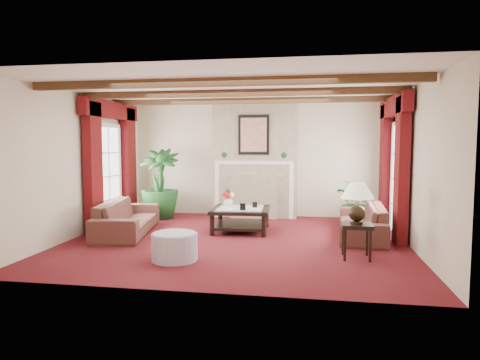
% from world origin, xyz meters
% --- Properties ---
extents(floor, '(6.00, 6.00, 0.00)m').
position_xyz_m(floor, '(0.00, 0.00, 0.00)').
color(floor, '#470C10').
rests_on(floor, ground).
extents(ceiling, '(6.00, 6.00, 0.00)m').
position_xyz_m(ceiling, '(0.00, 0.00, 2.70)').
color(ceiling, white).
rests_on(ceiling, floor).
extents(back_wall, '(6.00, 0.02, 2.70)m').
position_xyz_m(back_wall, '(0.00, 2.75, 1.35)').
color(back_wall, beige).
rests_on(back_wall, ground).
extents(left_wall, '(0.02, 5.50, 2.70)m').
position_xyz_m(left_wall, '(-3.00, 0.00, 1.35)').
color(left_wall, beige).
rests_on(left_wall, ground).
extents(right_wall, '(0.02, 5.50, 2.70)m').
position_xyz_m(right_wall, '(3.00, 0.00, 1.35)').
color(right_wall, beige).
rests_on(right_wall, ground).
extents(ceiling_beams, '(6.00, 3.00, 0.12)m').
position_xyz_m(ceiling_beams, '(0.00, 0.00, 2.64)').
color(ceiling_beams, '#321C0F').
rests_on(ceiling_beams, ceiling).
extents(fireplace, '(2.00, 0.52, 2.70)m').
position_xyz_m(fireplace, '(0.00, 2.55, 2.70)').
color(fireplace, tan).
rests_on(fireplace, ground).
extents(french_door_left, '(0.10, 1.10, 2.16)m').
position_xyz_m(french_door_left, '(-2.97, 1.00, 2.13)').
color(french_door_left, white).
rests_on(french_door_left, ground).
extents(french_door_right, '(0.10, 1.10, 2.16)m').
position_xyz_m(french_door_right, '(2.97, 1.00, 2.13)').
color(french_door_right, white).
rests_on(french_door_right, ground).
extents(curtains_left, '(0.20, 2.40, 2.55)m').
position_xyz_m(curtains_left, '(-2.86, 1.00, 2.55)').
color(curtains_left, '#440A09').
rests_on(curtains_left, ground).
extents(curtains_right, '(0.20, 2.40, 2.55)m').
position_xyz_m(curtains_right, '(2.86, 1.00, 2.55)').
color(curtains_right, '#440A09').
rests_on(curtains_right, ground).
extents(sofa_left, '(2.39, 1.36, 0.85)m').
position_xyz_m(sofa_left, '(-2.20, 0.23, 0.43)').
color(sofa_left, black).
rests_on(sofa_left, ground).
extents(sofa_right, '(2.13, 0.87, 0.80)m').
position_xyz_m(sofa_right, '(2.27, 0.66, 0.40)').
color(sofa_right, black).
rests_on(sofa_right, ground).
extents(potted_palm, '(1.20, 1.79, 0.91)m').
position_xyz_m(potted_palm, '(-2.16, 1.94, 0.46)').
color(potted_palm, black).
rests_on(potted_palm, ground).
extents(small_plant, '(1.81, 1.81, 0.75)m').
position_xyz_m(small_plant, '(2.32, 1.97, 0.37)').
color(small_plant, black).
rests_on(small_plant, ground).
extents(coffee_table, '(1.19, 1.19, 0.46)m').
position_xyz_m(coffee_table, '(-0.06, 0.81, 0.23)').
color(coffee_table, black).
rests_on(coffee_table, ground).
extents(side_table, '(0.58, 0.58, 0.54)m').
position_xyz_m(side_table, '(2.02, -0.89, 0.27)').
color(side_table, black).
rests_on(side_table, ground).
extents(ottoman, '(0.69, 0.69, 0.40)m').
position_xyz_m(ottoman, '(-0.70, -1.45, 0.20)').
color(ottoman, '#9D95A9').
rests_on(ottoman, ground).
extents(table_lamp, '(0.50, 0.50, 0.64)m').
position_xyz_m(table_lamp, '(2.02, -0.89, 0.86)').
color(table_lamp, black).
rests_on(table_lamp, side_table).
extents(flower_vase, '(0.27, 0.27, 0.19)m').
position_xyz_m(flower_vase, '(-0.37, 1.12, 0.56)').
color(flower_vase, silver).
rests_on(flower_vase, coffee_table).
extents(book, '(0.21, 0.04, 0.28)m').
position_xyz_m(book, '(0.14, 0.58, 0.60)').
color(book, black).
rests_on(book, coffee_table).
extents(photo_frame_a, '(0.11, 0.02, 0.15)m').
position_xyz_m(photo_frame_a, '(0.03, 0.49, 0.54)').
color(photo_frame_a, black).
rests_on(photo_frame_a, coffee_table).
extents(photo_frame_b, '(0.10, 0.05, 0.12)m').
position_xyz_m(photo_frame_b, '(0.22, 0.89, 0.52)').
color(photo_frame_b, black).
rests_on(photo_frame_b, coffee_table).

